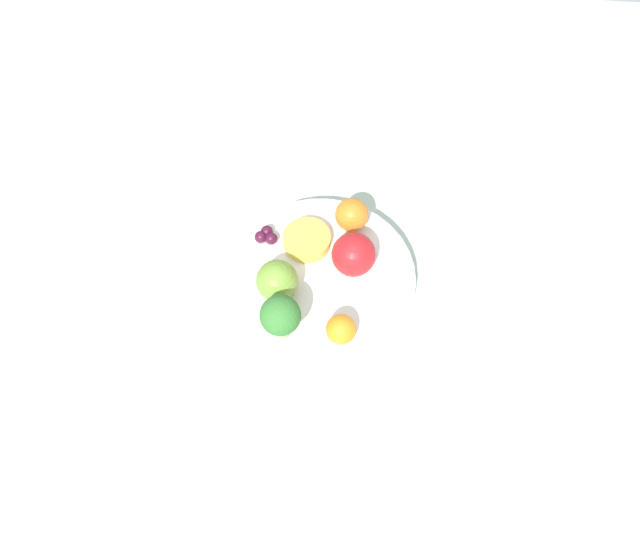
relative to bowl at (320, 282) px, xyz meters
The scene contains 10 objects.
ground_plane 0.04m from the bowl, ahead, with size 6.00×6.00×0.00m, color gray.
table_surface 0.03m from the bowl, ahead, with size 1.20×1.20×0.02m.
bowl is the anchor object (origin of this frame).
broccoli 0.10m from the bowl, 155.44° to the left, with size 0.05×0.05×0.06m.
apple_red 0.07m from the bowl, 119.04° to the left, with size 0.05×0.05×0.05m.
apple_green 0.06m from the bowl, 66.47° to the right, with size 0.05×0.05×0.05m.
orange_front 0.09m from the bowl, 158.18° to the right, with size 0.03×0.03×0.03m.
orange_back 0.09m from the bowl, 22.38° to the right, with size 0.04×0.04×0.04m.
grape_cluster 0.09m from the bowl, 57.32° to the left, with size 0.02×0.03×0.02m.
small_cup 0.05m from the bowl, 25.02° to the left, with size 0.06×0.06×0.02m.
Camera 1 is at (-0.37, -0.04, 0.70)m, focal length 35.00 mm.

